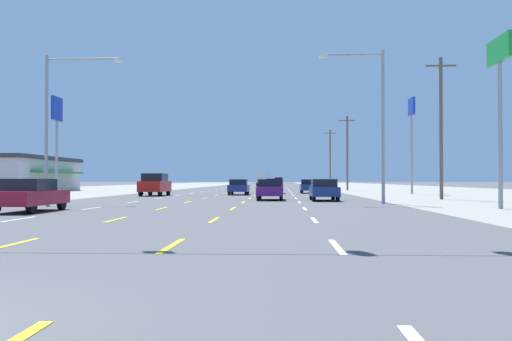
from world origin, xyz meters
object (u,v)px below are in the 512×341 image
sedan_far_right_near (324,190)px  pole_sign_left_row_1 (57,121)px  pole_sign_right_row_0 (500,75)px  streetlight_left_row_0 (55,115)px  sedan_inner_right_mid (270,189)px  sedan_far_left_nearest (30,195)px  box_truck_center_turn_distant_a (262,178)px  sedan_far_right_farthest (309,186)px  sedan_center_turn_far (239,187)px  suv_far_left_midfar (155,184)px  suv_inner_right_distant_b (279,182)px  streetlight_right_row_0 (376,114)px  pole_sign_right_row_1 (412,121)px  hatchback_inner_right_farther (275,186)px  hatchback_far_left_distant_c (234,183)px

sedan_far_right_near → pole_sign_left_row_1: pole_sign_left_row_1 is taller
pole_sign_right_row_0 → streetlight_left_row_0: (-24.41, 5.36, -1.19)m
pole_sign_left_row_1 → sedan_inner_right_mid: bearing=-22.8°
sedan_far_left_nearest → box_truck_center_turn_distant_a: 95.40m
sedan_far_left_nearest → streetlight_left_row_0: 10.33m
sedan_inner_right_mid → streetlight_left_row_0: size_ratio=0.50×
sedan_far_right_farthest → sedan_center_turn_far: bearing=-138.4°
suv_far_left_midfar → suv_inner_right_distant_b: bearing=82.0°
sedan_far_right_farthest → streetlight_right_row_0: 25.57m
sedan_far_right_farthest → streetlight_right_row_0: (2.67, -25.03, 4.53)m
sedan_inner_right_mid → streetlight_left_row_0: (-12.95, -5.70, 4.58)m
sedan_far_right_farthest → pole_sign_right_row_1: pole_sign_right_row_1 is taller
sedan_far_right_near → hatchback_inner_right_farther: bearing=100.4°
box_truck_center_turn_distant_a → pole_sign_right_row_0: size_ratio=0.86×
pole_sign_right_row_0 → hatchback_far_left_distant_c: bearing=102.2°
hatchback_inner_right_farther → pole_sign_right_row_0: 31.81m
suv_inner_right_distant_b → pole_sign_left_row_1: 81.26m
sedan_far_right_farthest → sedan_far_right_near: bearing=-90.2°
pole_sign_left_row_1 → streetlight_right_row_0: (24.93, -13.50, -1.18)m
suv_far_left_midfar → pole_sign_right_row_0: size_ratio=0.58×
suv_far_left_midfar → pole_sign_right_row_1: pole_sign_right_row_1 is taller
sedan_far_left_nearest → pole_sign_right_row_1: 40.11m
sedan_inner_right_mid → hatchback_far_left_distant_c: bearing=96.5°
sedan_inner_right_mid → pole_sign_right_row_1: (13.85, 16.77, 6.50)m
pole_sign_left_row_1 → pole_sign_right_row_1: pole_sign_right_row_1 is taller
pole_sign_right_row_1 → sedan_far_left_nearest: bearing=-127.6°
streetlight_left_row_0 → suv_far_left_midfar: bearing=80.7°
sedan_inner_right_mid → pole_sign_right_row_1: pole_sign_right_row_1 is taller
sedan_far_right_farthest → pole_sign_left_row_1: pole_sign_left_row_1 is taller
suv_far_left_midfar → box_truck_center_turn_distant_a: size_ratio=0.68×
suv_far_left_midfar → pole_sign_right_row_0: 30.71m
sedan_inner_right_mid → pole_sign_right_row_1: 22.71m
hatchback_inner_right_farther → hatchback_far_left_distant_c: same height
sedan_far_right_near → hatchback_inner_right_farther: hatchback_inner_right_farther is taller
sedan_center_turn_far → sedan_far_left_nearest: bearing=-104.4°
sedan_far_right_near → sedan_far_right_farthest: (0.07, 20.40, 0.00)m
sedan_far_right_near → suv_inner_right_distant_b: bearing=92.2°
box_truck_center_turn_distant_a → hatchback_far_left_distant_c: size_ratio=1.85×
sedan_center_turn_far → suv_inner_right_distant_b: (3.56, 73.48, 0.27)m
suv_inner_right_distant_b → pole_sign_right_row_1: (13.50, -69.88, 6.23)m
pole_sign_right_row_1 → streetlight_left_row_0: bearing=-140.0°
sedan_inner_right_mid → box_truck_center_turn_distant_a: box_truck_center_turn_distant_a is taller
sedan_far_right_near → streetlight_right_row_0: 7.03m
sedan_inner_right_mid → pole_sign_right_row_1: bearing=50.4°
hatchback_inner_right_farther → sedan_far_left_nearest: bearing=-107.8°
suv_far_left_midfar → suv_inner_right_distant_b: size_ratio=1.00×
sedan_far_left_nearest → streetlight_right_row_0: streetlight_right_row_0 is taller
sedan_far_left_nearest → sedan_center_turn_far: bearing=75.6°
sedan_inner_right_mid → box_truck_center_turn_distant_a: (-3.25, 80.56, 1.08)m
hatchback_far_left_distant_c → streetlight_left_row_0: streetlight_left_row_0 is taller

